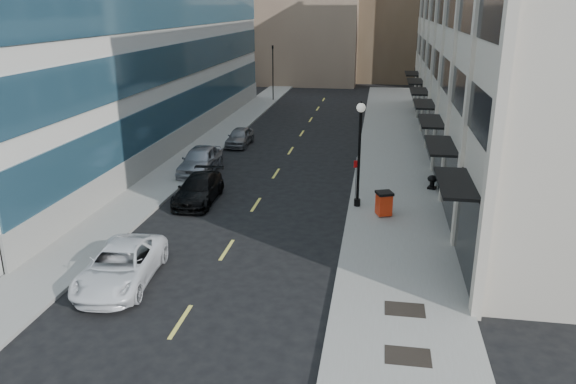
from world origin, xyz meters
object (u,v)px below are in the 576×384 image
(car_white_van, at_px, (121,266))
(urn_planter, at_px, (432,181))
(sign_post, at_px, (356,173))
(car_black_pickup, at_px, (199,189))
(car_silver_sedan, at_px, (200,160))
(traffic_signal, at_px, (273,49))
(car_grey_sedan, at_px, (240,137))
(lamppost, at_px, (359,146))
(trash_bin, at_px, (384,203))

(car_white_van, height_order, urn_planter, car_white_van)
(sign_post, bearing_deg, car_black_pickup, 167.58)
(car_black_pickup, height_order, car_silver_sedan, car_silver_sedan)
(car_black_pickup, xyz_separation_m, car_silver_sedan, (-1.60, 5.34, 0.15))
(car_black_pickup, height_order, urn_planter, car_black_pickup)
(traffic_signal, bearing_deg, car_grey_sedan, -86.25)
(urn_planter, bearing_deg, lamppost, -138.83)
(car_grey_sedan, relative_size, urn_planter, 4.91)
(car_black_pickup, bearing_deg, car_grey_sedan, 92.15)
(traffic_signal, relative_size, car_silver_sedan, 1.38)
(urn_planter, bearing_deg, trash_bin, -119.82)
(traffic_signal, distance_m, trash_bin, 37.35)
(car_black_pickup, bearing_deg, sign_post, 4.75)
(car_black_pickup, relative_size, sign_post, 1.99)
(traffic_signal, height_order, car_white_van, traffic_signal)
(car_white_van, distance_m, car_grey_sedan, 22.69)
(car_grey_sedan, xyz_separation_m, trash_bin, (10.95, -13.91, 0.15))
(sign_post, height_order, urn_planter, sign_post)
(sign_post, bearing_deg, car_silver_sedan, 137.65)
(trash_bin, xyz_separation_m, sign_post, (-1.53, 1.90, 0.91))
(car_black_pickup, bearing_deg, trash_bin, -7.10)
(car_grey_sedan, bearing_deg, car_black_pickup, -85.30)
(car_white_van, height_order, car_grey_sedan, car_white_van)
(car_silver_sedan, relative_size, lamppost, 0.90)
(traffic_signal, xyz_separation_m, sign_post, (10.80, -33.01, -3.98))
(car_grey_sedan, height_order, lamppost, lamppost)
(car_silver_sedan, xyz_separation_m, sign_post, (10.10, -4.34, 0.87))
(car_black_pickup, xyz_separation_m, lamppost, (8.64, 0.29, 2.73))
(car_grey_sedan, distance_m, urn_planter, 16.45)
(car_grey_sedan, xyz_separation_m, sign_post, (9.42, -12.01, 1.06))
(car_grey_sedan, relative_size, sign_post, 1.61)
(car_white_van, height_order, car_silver_sedan, car_silver_sedan)
(traffic_signal, distance_m, sign_post, 34.96)
(trash_bin, xyz_separation_m, urn_planter, (2.77, 4.84, -0.18))
(traffic_signal, relative_size, car_white_van, 1.31)
(urn_planter, bearing_deg, sign_post, -145.68)
(car_grey_sedan, height_order, sign_post, sign_post)
(car_black_pickup, xyz_separation_m, urn_planter, (12.80, 3.93, -0.07))
(traffic_signal, relative_size, trash_bin, 5.56)
(car_black_pickup, distance_m, urn_planter, 13.39)
(car_silver_sedan, relative_size, car_grey_sedan, 1.27)
(trash_bin, bearing_deg, car_white_van, -159.28)
(sign_post, bearing_deg, trash_bin, -70.36)
(lamppost, bearing_deg, trash_bin, -41.09)
(traffic_signal, height_order, car_silver_sedan, traffic_signal)
(trash_bin, bearing_deg, urn_planter, 39.76)
(lamppost, xyz_separation_m, urn_planter, (4.16, 3.63, -2.80))
(car_white_van, height_order, car_black_pickup, car_white_van)
(car_black_pickup, height_order, lamppost, lamppost)
(car_grey_sedan, bearing_deg, traffic_signal, 94.39)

